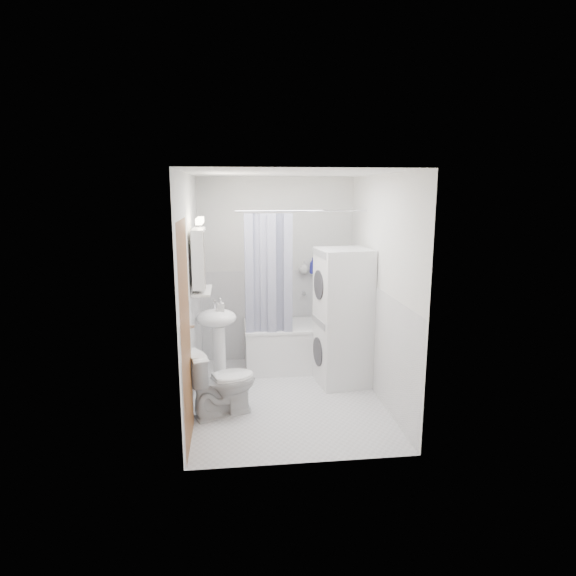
{
  "coord_description": "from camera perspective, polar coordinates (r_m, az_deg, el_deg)",
  "views": [
    {
      "loc": [
        -0.56,
        -4.9,
        2.24
      ],
      "look_at": [
        0.02,
        0.15,
        1.2
      ],
      "focal_mm": 30.0,
      "sensor_mm": 36.0,
      "label": 1
    }
  ],
  "objects": [
    {
      "name": "shower_caddy",
      "position": [
        6.34,
        3.7,
        1.65
      ],
      "size": [
        0.22,
        0.06,
        0.02
      ],
      "primitive_type": "cube",
      "color": "silver",
      "rests_on": "room_walls"
    },
    {
      "name": "shower_curtain",
      "position": [
        5.63,
        -2.32,
        1.44
      ],
      "size": [
        0.55,
        0.02,
        1.45
      ],
      "color": "#141848",
      "rests_on": "curtain_rod"
    },
    {
      "name": "shelf_bottle",
      "position": [
        4.96,
        -10.23,
        -0.14
      ],
      "size": [
        0.07,
        0.18,
        0.07
      ],
      "primitive_type": "imported",
      "color": "gray",
      "rests_on": "shelf"
    },
    {
      "name": "floor",
      "position": [
        5.42,
        -0.03,
        -12.84
      ],
      "size": [
        2.6,
        2.6,
        0.0
      ],
      "primitive_type": "plane",
      "color": "silver",
      "rests_on": "ground"
    },
    {
      "name": "shelf",
      "position": [
        5.12,
        -10.11,
        -0.32
      ],
      "size": [
        0.18,
        0.54,
        0.02
      ],
      "primitive_type": "cube",
      "color": "silver",
      "rests_on": "room_walls"
    },
    {
      "name": "tub_spout",
      "position": [
        6.39,
        3.22,
        -0.63
      ],
      "size": [
        0.04,
        0.12,
        0.04
      ],
      "primitive_type": "cylinder",
      "rotation": [
        1.57,
        0.0,
        0.0
      ],
      "color": "silver",
      "rests_on": "room_walls"
    },
    {
      "name": "room_walls",
      "position": [
        4.99,
        -0.03,
        2.91
      ],
      "size": [
        2.6,
        2.6,
        2.6
      ],
      "color": "silver",
      "rests_on": "ground"
    },
    {
      "name": "wainscot",
      "position": [
        5.47,
        -0.38,
        -5.85
      ],
      "size": [
        1.98,
        2.58,
        2.58
      ],
      "color": "white",
      "rests_on": "ground"
    },
    {
      "name": "soap_pump",
      "position": [
        5.31,
        -7.98,
        -2.59
      ],
      "size": [
        0.08,
        0.17,
        0.08
      ],
      "primitive_type": "imported",
      "color": "gray",
      "rests_on": "sink"
    },
    {
      "name": "shampoo_a",
      "position": [
        6.29,
        1.85,
        2.3
      ],
      "size": [
        0.13,
        0.17,
        0.13
      ],
      "primitive_type": "imported",
      "color": "gray",
      "rests_on": "shower_caddy"
    },
    {
      "name": "sink",
      "position": [
        5.41,
        -8.37,
        -5.03
      ],
      "size": [
        0.44,
        0.37,
        1.04
      ],
      "color": "white",
      "rests_on": "ground"
    },
    {
      "name": "bathtub",
      "position": [
        6.19,
        1.84,
        -6.54
      ],
      "size": [
        1.5,
        0.71,
        0.57
      ],
      "color": "white",
      "rests_on": "ground"
    },
    {
      "name": "door",
      "position": [
        4.54,
        -11.25,
        -4.49
      ],
      "size": [
        0.05,
        2.0,
        2.0
      ],
      "color": "brown",
      "rests_on": "ground"
    },
    {
      "name": "curtain_rod",
      "position": [
        5.6,
        2.4,
        9.12
      ],
      "size": [
        1.68,
        0.02,
        0.02
      ],
      "primitive_type": "cylinder",
      "rotation": [
        0.0,
        1.57,
        0.0
      ],
      "color": "silver",
      "rests_on": "room_walls"
    },
    {
      "name": "towel",
      "position": [
        5.72,
        -10.29,
        2.91
      ],
      "size": [
        0.07,
        0.3,
        0.73
      ],
      "color": "#52121F",
      "rests_on": "room_walls"
    },
    {
      "name": "washer_dryer",
      "position": [
        5.59,
        6.47,
        -3.47
      ],
      "size": [
        0.63,
        0.62,
        1.59
      ],
      "rotation": [
        0.0,
        0.0,
        0.12
      ],
      "color": "white",
      "rests_on": "ground"
    },
    {
      "name": "toilet",
      "position": [
        4.96,
        -7.81,
        -11.01
      ],
      "size": [
        0.79,
        0.61,
        0.68
      ],
      "primitive_type": "imported",
      "rotation": [
        0.0,
        0.0,
        1.93
      ],
      "color": "white",
      "rests_on": "ground"
    },
    {
      "name": "shampoo_b",
      "position": [
        6.31,
        2.92,
        2.09
      ],
      "size": [
        0.08,
        0.21,
        0.08
      ],
      "primitive_type": "imported",
      "color": "navy",
      "rests_on": "shower_caddy"
    },
    {
      "name": "shelf_cup",
      "position": [
        5.22,
        -10.06,
        0.62
      ],
      "size": [
        0.1,
        0.09,
        0.1
      ],
      "primitive_type": "imported",
      "color": "gray",
      "rests_on": "shelf"
    },
    {
      "name": "medicine_cabinet",
      "position": [
        5.06,
        -10.42,
        3.73
      ],
      "size": [
        0.13,
        0.5,
        0.71
      ],
      "color": "white",
      "rests_on": "room_walls"
    }
  ]
}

